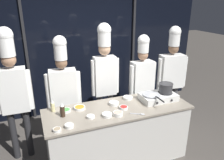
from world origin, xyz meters
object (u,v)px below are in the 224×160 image
Objects in this scene: frying_pan at (151,94)px; prep_bowl_bell_pepper at (124,107)px; serving_spoon_slotted at (140,114)px; prep_bowl_garlic at (91,116)px; prep_bowl_rice at (107,115)px; prep_bowl_onion at (114,103)px; chef_apprentice at (171,71)px; prep_bowl_bean_sprouts at (69,126)px; prep_bowl_shrimp at (118,113)px; squeeze_bottle_oil at (53,106)px; prep_bowl_carrots at (80,108)px; squeeze_bottle_soy at (62,110)px; prep_bowl_mushrooms at (57,130)px; chef_line at (105,72)px; chef_head at (13,86)px; stock_pot at (166,88)px; chef_pastry at (142,77)px; portable_stove at (158,97)px; prep_bowl_chicken at (128,98)px; chef_sous at (63,87)px; prep_bowl_scallions at (66,110)px.

prep_bowl_bell_pepper is at bearing -170.97° from frying_pan.
prep_bowl_bell_pepper is 0.27m from serving_spoon_slotted.
prep_bowl_rice is at bearing -10.86° from prep_bowl_garlic.
chef_apprentice reaches higher than prep_bowl_onion.
prep_bowl_bean_sprouts and prep_bowl_rice have the same top height.
prep_bowl_shrimp reaches higher than prep_bowl_garlic.
frying_pan is at bearing -8.43° from squeeze_bottle_oil.
prep_bowl_carrots is at bearing -10.73° from squeeze_bottle_oil.
frying_pan is 1.35m from squeeze_bottle_soy.
frying_pan is 1.51m from prep_bowl_mushrooms.
squeeze_bottle_oil is at bearing 27.21° from chef_line.
prep_bowl_rice reaches higher than prep_bowl_garlic.
chef_head is (-1.30, 0.80, 0.30)m from prep_bowl_shrimp.
chef_apprentice is (2.26, 0.41, 0.13)m from squeeze_bottle_oil.
stock_pot reaches higher than prep_bowl_mushrooms.
prep_bowl_bean_sprouts is 0.06× the size of chef_pastry.
prep_bowl_bell_pepper is at bearing -6.80° from squeeze_bottle_soy.
prep_bowl_bell_pepper reaches higher than serving_spoon_slotted.
squeeze_bottle_soy is 1.06× the size of serving_spoon_slotted.
portable_stove is at bearing 2.47° from frying_pan.
prep_bowl_onion is 0.07× the size of chef_head.
prep_bowl_bean_sprouts is (-1.03, -0.49, 0.00)m from prep_bowl_chicken.
chef_head reaches higher than portable_stove.
stock_pot is at bearing 6.93° from prep_bowl_garlic.
prep_bowl_bell_pepper reaches higher than prep_bowl_mushrooms.
prep_bowl_rice is at bearing -48.46° from prep_bowl_carrots.
prep_bowl_rice is 0.93m from chef_sous.
chef_pastry is (0.46, 0.40, 0.15)m from prep_bowl_chicken.
chef_apprentice is (1.90, 0.48, 0.18)m from prep_bowl_carrots.
chef_line reaches higher than portable_stove.
chef_line is at bearing 33.86° from prep_bowl_scallions.
prep_bowl_carrots is 0.64m from prep_bowl_bell_pepper.
prep_bowl_mushrooms is at bearing 47.18° from chef_line.
chef_sous is 2.04m from chef_apprentice.
chef_head is at bearing 117.93° from prep_bowl_mushrooms.
prep_bowl_scallions is 0.49m from prep_bowl_mushrooms.
prep_bowl_bell_pepper is at bearing 156.75° from chef_head.
portable_stove reaches higher than prep_bowl_scallions.
portable_stove is 0.19m from stock_pot.
chef_pastry is 0.94× the size of chef_apprentice.
stock_pot is 1.64× the size of prep_bowl_onion.
prep_bowl_bean_sprouts is 0.91m from chef_sous.
chef_apprentice reaches higher than chef_sous.
prep_bowl_garlic is at bearing 168.59° from prep_bowl_shrimp.
prep_bowl_onion is at bearing 161.91° from chef_head.
squeeze_bottle_soy is at bearing 173.20° from prep_bowl_bell_pepper.
prep_bowl_mushrooms is 1.12m from serving_spoon_slotted.
serving_spoon_slotted is (1.00, -0.33, -0.09)m from squeeze_bottle_soy.
chef_head is (-0.47, 0.89, 0.31)m from prep_bowl_mushrooms.
portable_stove is 4.87× the size of prep_bowl_bean_sprouts.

